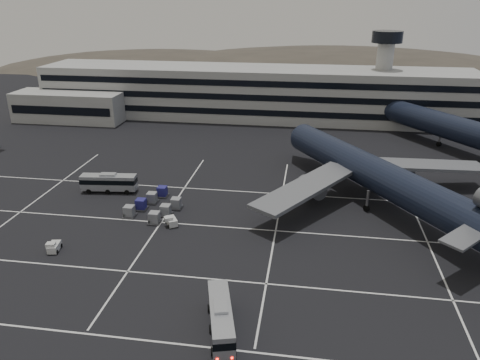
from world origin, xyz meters
name	(u,v)px	position (x,y,z in m)	size (l,w,h in m)	color
ground	(192,238)	(0.00, 0.00, 0.00)	(260.00, 260.00, 0.00)	black
lane_markings	(199,236)	(0.95, 0.72, 0.01)	(90.00, 55.62, 0.01)	silver
terminal	(243,93)	(-2.95, 71.14, 6.93)	(125.00, 26.00, 24.00)	gray
hills	(316,93)	(17.99, 170.00, -12.07)	(352.00, 180.00, 44.00)	#38332B
trijet_main	(379,176)	(28.04, 15.99, 5.25)	(40.90, 51.15, 18.08)	black
trijet_far	(445,125)	(46.71, 50.59, 5.43)	(38.43, 50.36, 18.08)	black
bus_near	(221,317)	(8.12, -19.38, 1.90)	(4.78, 10.11, 3.48)	gray
bus_far	(109,182)	(-18.90, 14.27, 1.91)	(10.11, 3.36, 3.50)	gray
tug_a	(54,247)	(-17.99, -6.69, 0.68)	(1.85, 2.60, 1.53)	#BBBBB6
tug_b	(172,221)	(-4.06, 3.36, 0.71)	(2.56, 2.88, 1.59)	#BBBBB6
uld_cluster	(155,205)	(-8.40, 8.19, 0.90)	(9.04, 12.68, 1.83)	#2D2D30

